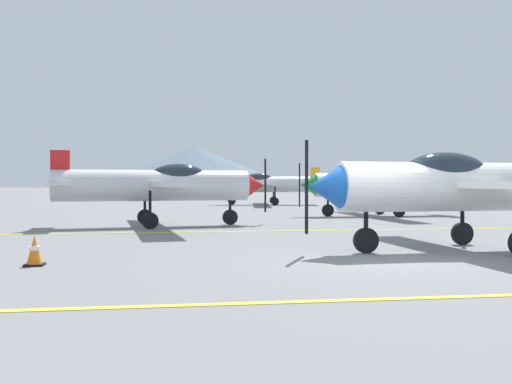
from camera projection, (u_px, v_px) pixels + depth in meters
The scene contains 10 objects.
ground_plane at pixel (382, 260), 11.56m from camera, with size 400.00×400.00×0.00m, color slate.
apron_line_near at pixel (480, 296), 7.82m from camera, with size 80.00×0.16×0.01m, color yellow.
apron_line_far at pixel (305, 231), 18.57m from camera, with size 80.00×0.16×0.01m, color yellow.
airplane_near at pixel (470, 185), 13.14m from camera, with size 8.05×9.26×2.77m.
airplane_mid at pixel (161, 184), 20.57m from camera, with size 8.10×9.29×2.77m.
airplane_far at pixel (379, 184), 27.14m from camera, with size 8.02×9.25×2.77m.
airplane_back at pixel (267, 184), 40.93m from camera, with size 8.09×9.29×2.77m.
traffic_cone_front at pixel (34, 251), 10.74m from camera, with size 0.36×0.36×0.59m.
hill_centerleft at pixel (193, 168), 146.34m from camera, with size 58.30×58.30×11.24m, color slate.
hill_centerright at pixel (402, 179), 176.91m from camera, with size 81.89×81.89×6.09m, color slate.
Camera 1 is at (-4.23, -11.04, 1.61)m, focal length 38.85 mm.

